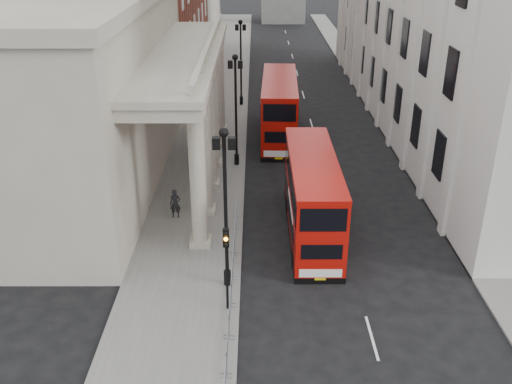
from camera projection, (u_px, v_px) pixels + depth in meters
name	position (u px, v px, depth m)	size (l,w,h in m)	color
ground	(237.00, 338.00, 25.33)	(260.00, 260.00, 0.00)	black
sidewalk_west	(214.00, 123.00, 52.45)	(6.00, 140.00, 0.12)	slate
sidewalk_east	(393.00, 123.00, 52.47)	(3.00, 140.00, 0.12)	slate
kerb	(246.00, 123.00, 52.45)	(0.20, 140.00, 0.14)	slate
portico_building	(90.00, 96.00, 39.06)	(9.00, 28.00, 12.00)	gray
lamp_post_south	(225.00, 199.00, 26.86)	(1.05, 0.44, 8.32)	black
lamp_post_mid	(236.00, 103.00, 41.34)	(1.05, 0.44, 8.32)	black
lamp_post_north	(241.00, 57.00, 55.82)	(1.05, 0.44, 8.32)	black
traffic_light	(226.00, 254.00, 25.80)	(0.28, 0.33, 4.30)	black
crowd_barriers	(231.00, 296.00, 27.06)	(0.50, 18.75, 1.10)	gray
bus_near	(312.00, 195.00, 32.96)	(2.69, 10.95, 4.73)	#AD0E08
bus_far	(279.00, 107.00, 48.14)	(3.28, 11.85, 5.07)	#A50D07
pedestrian_a	(175.00, 204.00, 35.15)	(0.67, 0.44, 1.83)	black
pedestrian_b	(193.00, 150.00, 43.46)	(0.90, 0.70, 1.86)	#2A2421
pedestrian_c	(209.00, 169.00, 40.31)	(0.81, 0.52, 1.65)	black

